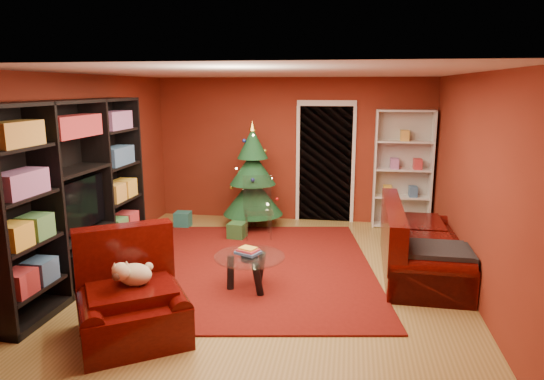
% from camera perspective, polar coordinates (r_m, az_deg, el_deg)
% --- Properties ---
extents(floor, '(5.00, 5.50, 0.05)m').
position_cam_1_polar(floor, '(6.55, -0.57, -9.96)').
color(floor, olive).
rests_on(floor, ground).
extents(ceiling, '(5.00, 5.50, 0.05)m').
position_cam_1_polar(ceiling, '(6.08, -0.63, 13.88)').
color(ceiling, silver).
rests_on(ceiling, wall_back).
extents(wall_back, '(5.00, 0.05, 2.60)m').
position_cam_1_polar(wall_back, '(8.90, 2.47, 4.73)').
color(wall_back, maroon).
rests_on(wall_back, ground).
extents(wall_left, '(0.05, 5.50, 2.60)m').
position_cam_1_polar(wall_left, '(7.06, -21.24, 2.00)').
color(wall_left, maroon).
rests_on(wall_left, ground).
extents(wall_right, '(0.05, 5.50, 2.60)m').
position_cam_1_polar(wall_right, '(6.27, 22.78, 0.71)').
color(wall_right, maroon).
rests_on(wall_right, ground).
extents(doorway, '(1.06, 0.60, 2.16)m').
position_cam_1_polar(doorway, '(8.84, 6.29, 2.98)').
color(doorway, black).
rests_on(doorway, floor).
extents(rug, '(3.84, 4.28, 0.02)m').
position_cam_1_polar(rug, '(6.75, -2.41, -8.98)').
color(rug, '#63130D').
rests_on(rug, floor).
extents(media_unit, '(0.48, 2.98, 2.28)m').
position_cam_1_polar(media_unit, '(6.39, -22.27, -0.53)').
color(media_unit, black).
rests_on(media_unit, floor).
extents(christmas_tree, '(1.36, 1.36, 1.88)m').
position_cam_1_polar(christmas_tree, '(8.44, -2.28, 1.66)').
color(christmas_tree, '#113C1E').
rests_on(christmas_tree, floor).
extents(gift_box_teal, '(0.28, 0.28, 0.27)m').
position_cam_1_polar(gift_box_teal, '(8.72, -10.44, -3.43)').
color(gift_box_teal, '#206966').
rests_on(gift_box_teal, floor).
extents(gift_box_green, '(0.30, 0.30, 0.27)m').
position_cam_1_polar(gift_box_green, '(7.94, -4.12, -4.81)').
color(gift_box_green, '#245628').
rests_on(gift_box_green, floor).
extents(white_bookshelf, '(0.98, 0.35, 2.11)m').
position_cam_1_polar(white_bookshelf, '(8.72, 15.13, 2.34)').
color(white_bookshelf, white).
rests_on(white_bookshelf, floor).
extents(armchair, '(1.50, 1.50, 0.85)m').
position_cam_1_polar(armchair, '(5.03, -16.18, -12.00)').
color(armchair, '#320504').
rests_on(armchair, rug).
extents(dog, '(0.50, 0.47, 0.28)m').
position_cam_1_polar(dog, '(5.00, -15.83, -9.55)').
color(dog, beige).
rests_on(dog, armchair).
extents(sofa, '(1.02, 2.19, 0.93)m').
position_cam_1_polar(sofa, '(6.72, 17.29, -5.51)').
color(sofa, '#320504').
rests_on(sofa, rug).
extents(coffee_table, '(1.13, 1.13, 0.53)m').
position_cam_1_polar(coffee_table, '(5.97, -2.64, -9.65)').
color(coffee_table, gray).
rests_on(coffee_table, rug).
extents(acrylic_chair, '(0.58, 0.61, 0.91)m').
position_cam_1_polar(acrylic_chair, '(7.86, -1.67, -2.51)').
color(acrylic_chair, '#66605B').
rests_on(acrylic_chair, rug).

